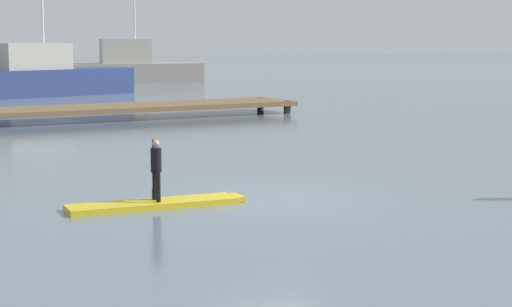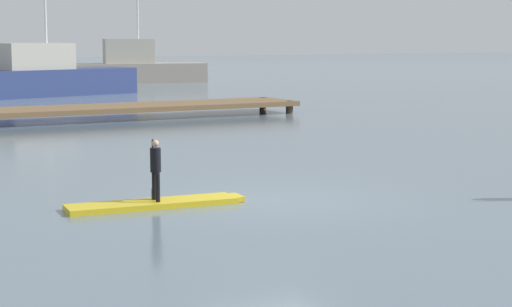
{
  "view_description": "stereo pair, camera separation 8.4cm",
  "coord_description": "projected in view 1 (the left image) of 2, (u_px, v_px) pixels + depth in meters",
  "views": [
    {
      "loc": [
        -7.74,
        -13.25,
        2.89
      ],
      "look_at": [
        0.33,
        1.26,
        0.66
      ],
      "focal_mm": 60.35,
      "sensor_mm": 36.0,
      "label": 1
    },
    {
      "loc": [
        -7.67,
        -13.29,
        2.89
      ],
      "look_at": [
        0.33,
        1.26,
        0.66
      ],
      "focal_mm": 60.35,
      "sensor_mm": 36.0,
      "label": 2
    }
  ],
  "objects": [
    {
      "name": "ground_plane",
      "position": [
        274.0,
        199.0,
        15.59
      ],
      "size": [
        240.0,
        240.0,
        0.0
      ],
      "primitive_type": "plane",
      "color": "slate"
    },
    {
      "name": "paddleboard_near",
      "position": [
        157.0,
        204.0,
        14.86
      ],
      "size": [
        3.16,
        0.94,
        0.1
      ],
      "color": "gold",
      "rests_on": "ground"
    },
    {
      "name": "paddler_child_solo",
      "position": [
        156.0,
        167.0,
        14.79
      ],
      "size": [
        0.2,
        0.38,
        1.06
      ],
      "color": "black",
      "rests_on": "paddleboard_near"
    },
    {
      "name": "fishing_boat_green_midground",
      "position": [
        133.0,
        68.0,
        56.74
      ],
      "size": [
        9.19,
        4.34,
        6.33
      ],
      "color": "#9E9384",
      "rests_on": "ground"
    },
    {
      "name": "motor_boat_small_navy",
      "position": [
        44.0,
        76.0,
        43.5
      ],
      "size": [
        9.17,
        4.63,
        8.1
      ],
      "color": "navy",
      "rests_on": "ground"
    },
    {
      "name": "floating_dock",
      "position": [
        135.0,
        107.0,
        31.44
      ],
      "size": [
        12.36,
        2.72,
        0.48
      ],
      "color": "brown",
      "rests_on": "ground"
    }
  ]
}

